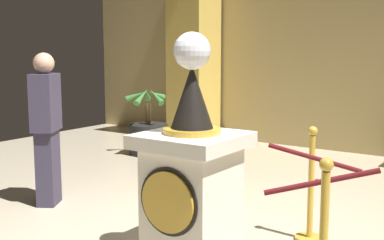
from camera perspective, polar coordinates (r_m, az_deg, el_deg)
back_wall at (r=8.12m, az=18.86°, el=9.16°), size 10.78×0.16×3.64m
pedestal_clock at (r=3.71m, az=-0.05°, el=-6.71°), size 0.70×0.70×1.74m
stanchion_far at (r=4.38m, az=13.36°, el=-9.04°), size 0.24×0.24×0.98m
velvet_rope at (r=3.59m, az=14.12°, el=-5.46°), size 0.95×0.96×0.22m
column_left at (r=8.89m, az=0.18°, el=8.91°), size 0.84×0.84×3.50m
potted_palm_left at (r=7.73m, az=-4.99°, el=-1.68°), size 0.66×0.68×1.05m
bystander_guest at (r=5.34m, az=-16.29°, el=-0.64°), size 0.38×0.42×1.58m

